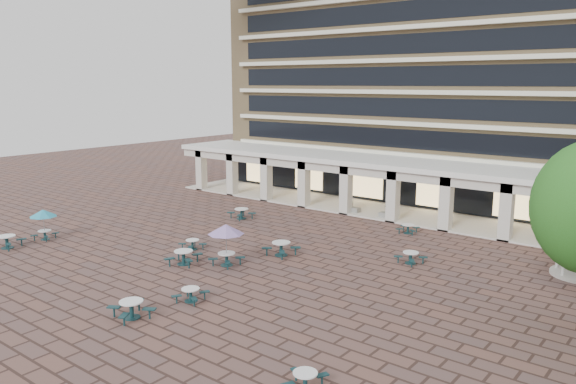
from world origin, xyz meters
name	(u,v)px	position (x,y,z in m)	size (l,w,h in m)	color
ground	(266,255)	(0.00, 0.00, 0.00)	(120.00, 120.00, 0.00)	brown
apartment_building	(444,59)	(0.00, 25.47, 12.60)	(40.00, 15.50, 25.20)	tan
retail_arcade	(384,176)	(0.00, 14.80, 3.00)	(42.00, 6.60, 4.40)	white
picnic_table_0	(7,241)	(-14.00, -9.26, 0.49)	(2.26, 2.26, 0.82)	#13383A
picnic_table_1	(131,308)	(1.39, -11.00, 0.48)	(2.10, 2.10, 0.81)	#13383A
picnic_table_2	(191,294)	(2.02, -8.02, 0.40)	(1.75, 1.75, 0.67)	#13383A
picnic_table_3	(305,379)	(11.16, -11.00, 0.39)	(1.77, 1.77, 0.66)	#13383A
picnic_table_4	(43,214)	(-14.00, -6.71, 1.76)	(1.79, 1.79, 2.07)	#13383A
picnic_table_5	(184,256)	(-2.60, -4.41, 0.49)	(2.26, 2.26, 0.83)	#13383A
picnic_table_6	(226,231)	(-0.46, -3.01, 2.08)	(2.12, 2.12, 2.45)	#13383A
picnic_table_7	(411,257)	(7.78, 3.97, 0.42)	(1.79, 1.79, 0.70)	#13383A
picnic_table_9	(193,244)	(-4.42, -2.06, 0.38)	(1.60, 1.60, 0.64)	#13383A
picnic_table_10	(281,247)	(0.83, 0.45, 0.51)	(1.99, 1.99, 0.86)	#13383A
picnic_table_12	(241,213)	(-7.60, 5.93, 0.48)	(2.08, 2.08, 0.81)	#13383A
picnic_table_13	(408,228)	(4.61, 10.00, 0.39)	(1.61, 1.61, 0.65)	#13383A
planter_left	(351,208)	(-1.92, 12.90, 0.45)	(1.50, 0.67, 1.19)	gray
planter_right	(389,214)	(1.55, 12.90, 0.45)	(1.50, 0.60, 1.19)	gray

